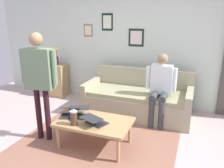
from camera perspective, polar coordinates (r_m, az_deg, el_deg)
name	(u,v)px	position (r m, az deg, el deg)	size (l,w,h in m)	color
ground_plane	(93,151)	(3.46, -4.94, -16.67)	(7.68, 7.68, 0.00)	#BBA4A2
area_rug	(92,148)	(3.52, -5.04, -15.98)	(2.40, 2.32, 0.01)	#90604D
back_wall	(135,43)	(4.98, 5.90, 10.35)	(7.04, 0.11, 2.70)	silver
couch	(138,99)	(4.54, 6.53, -3.93)	(2.08, 0.93, 0.88)	#9F9B7E
coffee_table	(95,123)	(3.41, -4.46, -9.96)	(1.09, 0.68, 0.41)	tan
laptop_left	(95,121)	(3.28, -4.36, -9.37)	(0.40, 0.41, 0.12)	#28282D
laptop_center	(79,114)	(3.54, -8.35, -7.48)	(0.41, 0.40, 0.12)	#28282D
laptop_right	(71,113)	(3.58, -10.51, -7.32)	(0.39, 0.37, 0.15)	#28282D
french_press	(74,118)	(3.27, -9.72, -8.45)	(0.12, 0.10, 0.24)	#4C3323
side_shelf	(58,80)	(5.68, -13.63, 0.92)	(0.42, 0.32, 0.79)	tan
flower_vase	(56,59)	(5.56, -13.97, 6.20)	(0.11, 0.11, 0.42)	#622639
person_standing	(39,74)	(3.51, -18.03, 2.46)	(0.59, 0.24, 1.69)	black
person_seated	(160,85)	(4.11, 12.23, -0.20)	(0.55, 0.51, 1.28)	#383C41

